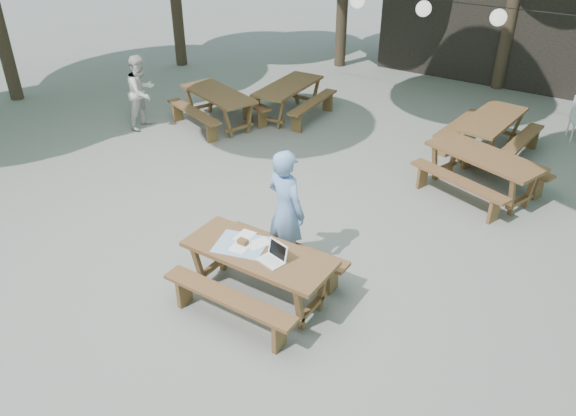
# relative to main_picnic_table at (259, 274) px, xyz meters

# --- Properties ---
(ground) EXTENTS (80.00, 80.00, 0.00)m
(ground) POSITION_rel_main_picnic_table_xyz_m (-0.69, 1.49, -0.39)
(ground) COLOR slate
(ground) RESTS_ON ground
(pavilion) EXTENTS (6.00, 3.00, 2.80)m
(pavilion) POSITION_rel_main_picnic_table_xyz_m (-0.19, 11.99, 1.01)
(pavilion) COLOR black
(pavilion) RESTS_ON ground
(main_picnic_table) EXTENTS (2.00, 1.58, 0.75)m
(main_picnic_table) POSITION_rel_main_picnic_table_xyz_m (0.00, 0.00, 0.00)
(main_picnic_table) COLOR brown
(main_picnic_table) RESTS_ON ground
(picnic_table_nw) EXTENTS (2.32, 2.12, 0.75)m
(picnic_table_nw) POSITION_rel_main_picnic_table_xyz_m (-4.30, 4.47, 0.00)
(picnic_table_nw) COLOR brown
(picnic_table_nw) RESTS_ON ground
(picnic_table_ne) EXTENTS (2.32, 2.12, 0.75)m
(picnic_table_ne) POSITION_rel_main_picnic_table_xyz_m (1.60, 4.49, 0.00)
(picnic_table_ne) COLOR brown
(picnic_table_ne) RESTS_ON ground
(picnic_table_far_w) EXTENTS (1.66, 2.03, 0.75)m
(picnic_table_far_w) POSITION_rel_main_picnic_table_xyz_m (-3.27, 5.76, 0.00)
(picnic_table_far_w) COLOR brown
(picnic_table_far_w) RESTS_ON ground
(picnic_table_far_e) EXTENTS (1.76, 2.07, 0.75)m
(picnic_table_far_e) POSITION_rel_main_picnic_table_xyz_m (1.22, 6.28, 0.00)
(picnic_table_far_e) COLOR brown
(picnic_table_far_e) RESTS_ON ground
(woman) EXTENTS (0.76, 0.60, 1.82)m
(woman) POSITION_rel_main_picnic_table_xyz_m (-0.12, 0.83, 0.52)
(woman) COLOR #759CD6
(woman) RESTS_ON ground
(second_person) EXTENTS (0.70, 0.85, 1.61)m
(second_person) POSITION_rel_main_picnic_table_xyz_m (-5.61, 3.46, 0.42)
(second_person) COLOR silver
(second_person) RESTS_ON ground
(laptop) EXTENTS (0.38, 0.33, 0.24)m
(laptop) POSITION_rel_main_picnic_table_xyz_m (0.28, -0.04, 0.42)
(laptop) COLOR white
(laptop) RESTS_ON main_picnic_table
(tabletop_clutter) EXTENTS (0.77, 0.70, 0.08)m
(tabletop_clutter) POSITION_rel_main_picnic_table_xyz_m (-0.27, 0.01, 0.37)
(tabletop_clutter) COLOR teal
(tabletop_clutter) RESTS_ON main_picnic_table
(paper_lanterns) EXTENTS (9.00, 0.34, 0.38)m
(paper_lanterns) POSITION_rel_main_picnic_table_xyz_m (-0.88, 7.49, 2.02)
(paper_lanterns) COLOR black
(paper_lanterns) RESTS_ON ground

